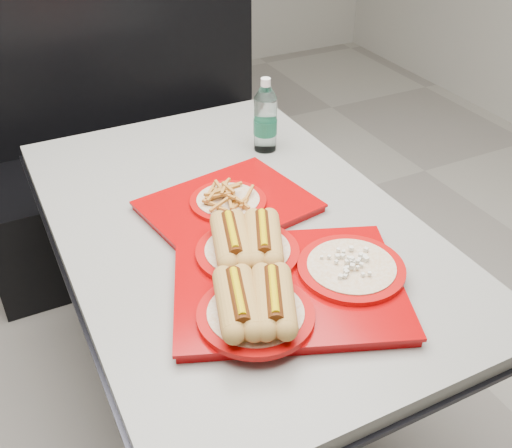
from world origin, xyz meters
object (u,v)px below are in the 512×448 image
water_bottle (265,119)px  tray_far (228,203)px  diner_table (235,267)px  booth_bench (131,159)px  tray_near (279,277)px

water_bottle → tray_far: bearing=-132.7°
water_bottle → diner_table: bearing=-128.9°
booth_bench → water_bottle: bearing=-71.2°
tray_near → water_bottle: 0.70m
diner_table → tray_far: bearing=83.9°
tray_near → water_bottle: (0.29, 0.64, 0.06)m
tray_far → water_bottle: water_bottle is taller
tray_far → tray_near: bearing=-95.8°
tray_far → water_bottle: bearing=47.3°
tray_far → booth_bench: bearing=90.3°
diner_table → booth_bench: booth_bench is taller
tray_far → diner_table: bearing=-96.1°
diner_table → water_bottle: bearing=51.1°
diner_table → booth_bench: size_ratio=1.05×
tray_near → water_bottle: water_bottle is taller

